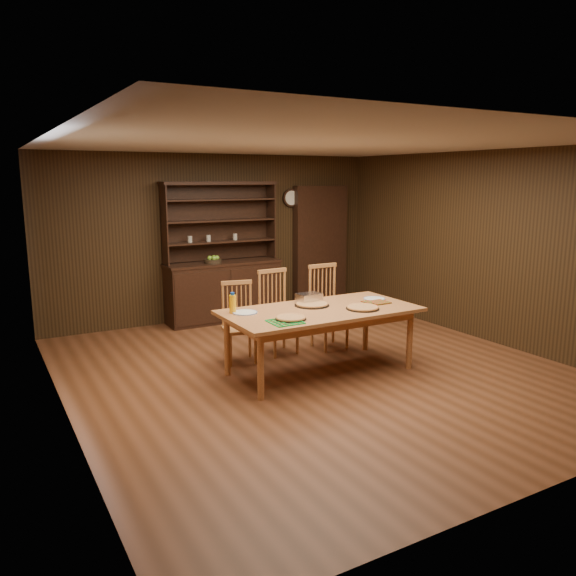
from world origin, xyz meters
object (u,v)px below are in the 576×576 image
china_hutch (223,283)px  juice_bottle (233,304)px  chair_center (276,309)px  dining_table (320,315)px  chair_right (326,303)px  chair_left (239,319)px

china_hutch → juice_bottle: 2.67m
chair_center → china_hutch: bearing=84.9°
dining_table → chair_right: size_ratio=2.02×
dining_table → china_hutch: bearing=90.3°
china_hutch → juice_bottle: size_ratio=9.30×
dining_table → chair_center: chair_center is taller
china_hutch → dining_table: china_hutch is taller
dining_table → chair_right: chair_right is taller
dining_table → chair_right: (0.63, 0.83, -0.10)m
chair_left → juice_bottle: size_ratio=4.23×
china_hutch → chair_center: size_ratio=2.02×
china_hutch → chair_right: 2.08m
chair_left → chair_right: (1.27, -0.02, 0.06)m
chair_right → juice_bottle: (-1.58, -0.51, 0.27)m
chair_left → chair_right: size_ratio=0.90×
chair_right → dining_table: bearing=-127.9°
china_hutch → dining_table: bearing=-89.7°
chair_center → juice_bottle: 1.11m
juice_bottle → chair_center: bearing=35.0°
dining_table → juice_bottle: juice_bottle is taller
chair_center → juice_bottle: chair_center is taller
chair_right → chair_center: bearing=170.7°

